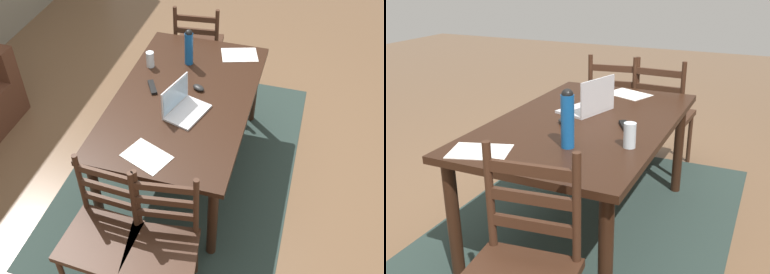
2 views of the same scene
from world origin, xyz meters
The scene contains 12 objects.
ground_plane centered at (0.00, 0.00, 0.00)m, with size 14.00×14.00×0.00m, color brown.
area_rug centered at (0.00, 0.00, 0.00)m, with size 2.65×1.80×0.01m, color #283833.
dining_table centered at (0.00, 0.00, 0.66)m, with size 1.67×1.01×0.74m.
chair_left_near centered at (-1.13, -0.20, 0.46)m, with size 0.50×0.50×0.95m.
chair_left_far centered at (-1.13, 0.20, 0.46)m, with size 0.46×0.46×0.95m.
laptop centered at (-0.16, -0.03, 0.80)m, with size 0.37×0.30×0.23m.
water_bottle centered at (0.44, 0.09, 0.90)m, with size 0.07×0.07×0.31m.
drinking_glass centered at (0.31, 0.38, 0.81)m, with size 0.06×0.06×0.13m, color silver.
computer_mouse centered at (0.12, -0.08, 0.76)m, with size 0.06×0.10×0.03m, color black.
tv_remote centered at (0.04, 0.26, 0.75)m, with size 0.04×0.17×0.02m, color black.
paper_stack_left centered at (-0.66, 0.05, 0.74)m, with size 0.21×0.30×0.00m, color white.
paper_stack_right centered at (0.67, -0.28, 0.74)m, with size 0.21×0.30×0.00m, color white.
Camera 2 is at (2.38, 1.01, 1.60)m, focal length 42.40 mm.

